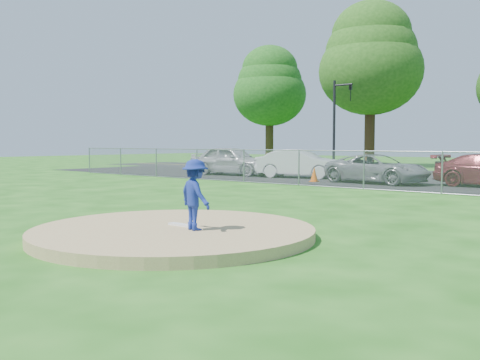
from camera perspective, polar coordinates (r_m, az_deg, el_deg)
The scene contains 13 objects.
ground at distance 18.69m, azimuth 15.80°, elevation -1.74°, with size 120.00×120.00×0.00m, color #195512.
pitchers_mound at distance 10.39m, azimuth -7.06°, elevation -5.55°, with size 5.40×5.40×0.20m, color tan.
pitching_rubber at distance 10.51m, azimuth -6.27°, elevation -4.78°, with size 0.60×0.15×0.04m, color white.
chain_link_fence at distance 20.47m, azimuth 18.10°, elevation 0.81°, with size 40.00×0.06×1.50m, color gray.
parking_lot at distance 24.76m, azimuth 21.86°, elevation -0.49°, with size 50.00×8.00×0.01m, color black.
tree_far_left at distance 49.98m, azimuth 3.18°, elevation 10.01°, with size 6.72×6.72×10.74m.
tree_left at distance 42.76m, azimuth 13.79°, elevation 12.52°, with size 7.84×7.84×12.53m.
traffic_signal_left at distance 33.29m, azimuth 10.37°, elevation 6.59°, with size 1.28×0.20×5.60m.
pitcher at distance 9.92m, azimuth -4.79°, elevation -1.57°, with size 0.85×0.49×1.32m, color navy.
traffic_cone at distance 25.06m, azimuth 7.92°, elevation 0.62°, with size 0.36×0.36×0.69m, color #EC5F0C.
parked_car_silver at distance 30.02m, azimuth -0.91°, elevation 2.11°, with size 1.93×4.80×1.63m, color #B5B4B9.
parked_car_white at distance 27.76m, azimuth 6.39°, elevation 1.75°, with size 1.55×4.45×1.47m, color white.
parked_car_gray at distance 24.62m, azimuth 14.44°, elevation 1.17°, with size 2.15×4.67×1.30m, color gray.
Camera 1 is at (7.45, -7.04, 1.82)m, focal length 40.00 mm.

